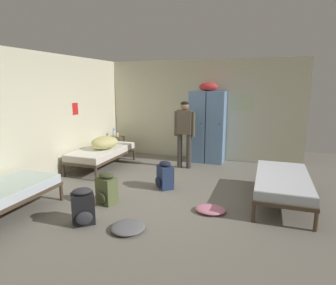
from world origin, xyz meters
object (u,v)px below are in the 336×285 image
Objects in this scene: backpack_black at (83,207)px; backpack_navy at (165,176)px; bed_left_rear at (102,152)px; clothes_pile_grey at (128,227)px; shelf_unit at (116,144)px; bedding_heap at (105,142)px; locker_bank at (207,125)px; water_bottle at (114,133)px; backpack_olive at (106,189)px; clothes_pile_pink at (210,209)px; person_traveler at (184,128)px; bed_right at (282,181)px; lotion_bottle at (117,134)px.

backpack_black and backpack_navy have the same top height.
clothes_pile_grey is at bearing -51.87° from bed_left_rear.
shelf_unit is 0.75× the size of bedding_heap.
locker_bank is 2.71× the size of bedding_heap.
water_bottle is at bearing 138.45° from backpack_navy.
shelf_unit is (-2.56, -0.27, -0.62)m from locker_bank.
water_bottle is at bearing 117.48° from backpack_olive.
shelf_unit is 1.17× the size of clothes_pile_pink.
water_bottle is at bearing 105.74° from bed_left_rear.
backpack_olive is at bearing 95.05° from backpack_black.
clothes_pile_grey is at bearing -88.01° from person_traveler.
bed_right is 2.16m from backpack_navy.
person_traveler is at bearing 115.83° from clothes_pile_pink.
bed_left_rear is 3.30m from clothes_pile_grey.
lotion_bottle is at bearing 167.62° from person_traveler.
clothes_pile_pink is 0.99× the size of clothes_pile_grey.
clothes_pile_pink is (3.19, -2.73, -0.60)m from lotion_bottle.
person_traveler is at bearing -13.04° from water_bottle.
backpack_black is at bearing -67.44° from shelf_unit.
person_traveler is at bearing -13.00° from shelf_unit.
backpack_olive is 1.07m from clothes_pile_grey.
bedding_heap reaches higher than backpack_navy.
person_traveler is at bearing 79.69° from backpack_black.
shelf_unit is at bearing 102.25° from bed_left_rear.
bed_left_rear is 3.89× the size of clothes_pile_pink.
bed_left_rear is 2.11m from person_traveler.
shelf_unit reaches higher than bed_right.
bedding_heap is (0.35, -1.17, 0.29)m from shelf_unit.
locker_bank is at bearing 5.99° from shelf_unit.
water_bottle is 4.47m from clothes_pile_grey.
person_traveler is (1.81, 0.67, 0.34)m from bedding_heap.
bed_right is at bearing -11.29° from bedding_heap.
water_bottle reaches higher than backpack_black.
clothes_pile_grey is at bearing -94.10° from locker_bank.
bed_right is at bearing -24.24° from lotion_bottle.
person_traveler is (2.16, -0.50, 0.64)m from shelf_unit.
clothes_pile_grey is (0.77, -0.71, -0.21)m from backpack_olive.
bed_left_rear is at bearing 128.13° from clothes_pile_grey.
backpack_olive is (-0.66, -2.52, -0.72)m from person_traveler.
locker_bank is at bearing 128.62° from bed_right.
locker_bank is 4.22× the size of clothes_pile_grey.
shelf_unit is 2.31m from person_traveler.
backpack_navy is 1.13× the size of clothes_pile_pink.
bedding_heap is 2.21m from backpack_olive.
shelf_unit is 1.16× the size of clothes_pile_grey.
clothes_pile_grey is at bearing 3.30° from backpack_black.
locker_bank is 2.65m from shelf_unit.
shelf_unit is 2.97m from backpack_navy.
locker_bank is at bearing 31.56° from bed_left_rear.
bedding_heap is at bearing 115.05° from backpack_black.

